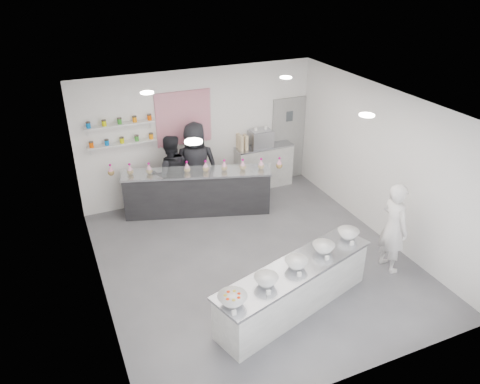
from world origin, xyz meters
name	(u,v)px	position (x,y,z in m)	size (l,w,h in m)	color
floor	(254,260)	(0.00, 0.00, 0.00)	(6.00, 6.00, 0.00)	#515156
ceiling	(257,107)	(0.00, 0.00, 3.00)	(6.00, 6.00, 0.00)	white
back_wall	(199,135)	(0.00, 3.00, 1.50)	(5.50, 5.50, 0.00)	white
left_wall	(94,222)	(-2.75, 0.00, 1.50)	(6.00, 6.00, 0.00)	white
right_wall	(382,164)	(2.75, 0.00, 1.50)	(6.00, 6.00, 0.00)	white
back_door	(288,139)	(2.30, 2.97, 1.05)	(0.88, 0.04, 2.10)	gray
pattern_panel	(184,118)	(-0.35, 2.98, 1.95)	(1.25, 0.03, 1.20)	#BE1B49
jar_shelf_lower	(122,143)	(-1.75, 2.90, 1.60)	(1.45, 0.22, 0.04)	silver
jar_shelf_upper	(120,124)	(-1.75, 2.90, 2.02)	(1.45, 0.22, 0.04)	silver
preserve_jars	(121,131)	(-1.75, 2.88, 1.88)	(1.45, 0.10, 0.56)	#E95100
downlight_0	(194,142)	(-1.40, -1.00, 2.98)	(0.24, 0.24, 0.02)	white
downlight_1	(367,115)	(1.40, -1.00, 2.98)	(0.24, 0.24, 0.02)	white
downlight_2	(147,93)	(-1.40, 1.60, 2.98)	(0.24, 0.24, 0.02)	white
downlight_3	(286,77)	(1.40, 1.60, 2.98)	(0.24, 0.24, 0.02)	white
prep_counter	(295,288)	(0.03, -1.46, 0.41)	(2.97, 0.68, 0.81)	#AAABA6
back_bar	(198,192)	(-0.37, 2.17, 0.49)	(3.19, 0.58, 0.99)	black
sneeze_guard	(197,172)	(-0.45, 1.91, 1.12)	(3.14, 0.01, 0.27)	white
espresso_ledge	(264,166)	(1.55, 2.78, 0.53)	(1.42, 0.45, 1.06)	#AAABA6
espresso_machine	(261,139)	(1.45, 2.78, 1.26)	(0.53, 0.37, 0.40)	#93969E
cup_stacks	(243,143)	(1.00, 2.78, 1.23)	(0.26, 0.24, 0.35)	#C7B28C
prep_bowls	(296,264)	(0.03, -1.46, 0.89)	(2.97, 0.47, 0.15)	white
label_cards	(304,286)	(-0.12, -1.94, 0.85)	(2.66, 0.04, 0.07)	white
cookie_bags	(196,166)	(-0.37, 2.17, 1.12)	(3.74, 0.14, 0.26)	#FF9CC6
woman_prep	(394,227)	(2.18, -1.17, 0.86)	(0.62, 0.41, 1.71)	white
staff_left	(171,174)	(-0.86, 2.47, 0.89)	(0.87, 0.68, 1.79)	black
staff_right	(196,166)	(-0.28, 2.48, 0.99)	(0.97, 0.63, 1.98)	black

